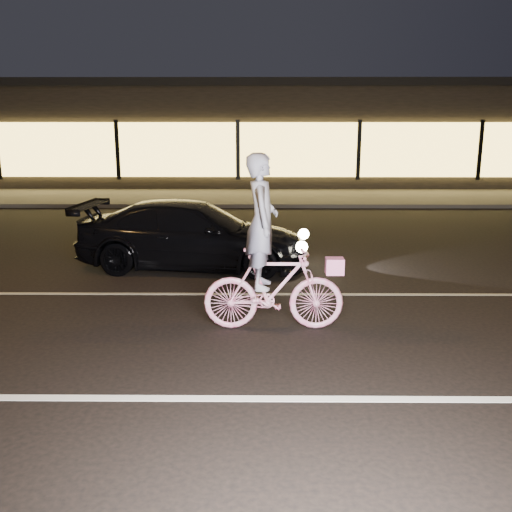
{
  "coord_description": "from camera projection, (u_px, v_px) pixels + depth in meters",
  "views": [
    {
      "loc": [
        0.85,
        -6.72,
        2.74
      ],
      "look_at": [
        0.79,
        0.6,
        0.97
      ],
      "focal_mm": 40.0,
      "sensor_mm": 36.0,
      "label": 1
    }
  ],
  "objects": [
    {
      "name": "lane_stripe_far",
      "position": [
        207.0,
        294.0,
        9.13
      ],
      "size": [
        60.0,
        0.1,
        0.01
      ],
      "primitive_type": "cube",
      "color": "gray",
      "rests_on": "ground"
    },
    {
      "name": "sidewalk",
      "position": [
        236.0,
        198.0,
        19.8
      ],
      "size": [
        30.0,
        4.0,
        0.12
      ],
      "primitive_type": "cube",
      "color": "#383533",
      "rests_on": "ground"
    },
    {
      "name": "sedan",
      "position": [
        193.0,
        235.0,
        10.64
      ],
      "size": [
        4.44,
        2.17,
        1.24
      ],
      "rotation": [
        0.0,
        0.0,
        1.47
      ],
      "color": "black",
      "rests_on": "ground"
    },
    {
      "name": "cyclist",
      "position": [
        270.0,
        269.0,
        7.44
      ],
      "size": [
        1.85,
        0.64,
        2.33
      ],
      "rotation": [
        0.0,
        0.0,
        1.57
      ],
      "color": "#EC327B",
      "rests_on": "ground"
    },
    {
      "name": "lane_stripe_near",
      "position": [
        176.0,
        398.0,
        5.72
      ],
      "size": [
        60.0,
        0.12,
        0.01
      ],
      "primitive_type": "cube",
      "color": "silver",
      "rests_on": "ground"
    },
    {
      "name": "ground",
      "position": [
        193.0,
        342.0,
        7.18
      ],
      "size": [
        90.0,
        90.0,
        0.0
      ],
      "primitive_type": "plane",
      "color": "black",
      "rests_on": "ground"
    },
    {
      "name": "storefront",
      "position": [
        241.0,
        132.0,
        25.11
      ],
      "size": [
        25.4,
        8.42,
        4.2
      ],
      "color": "black",
      "rests_on": "ground"
    }
  ]
}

